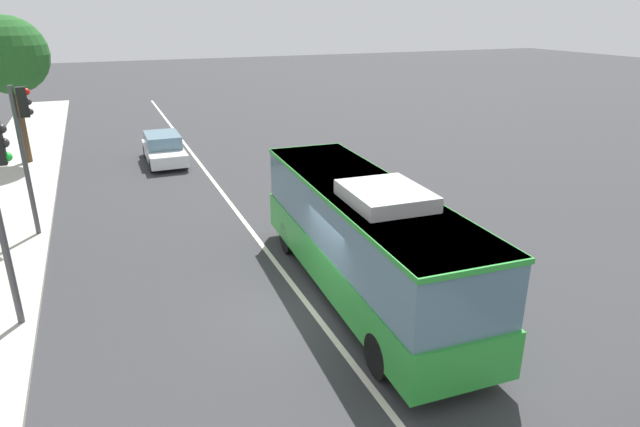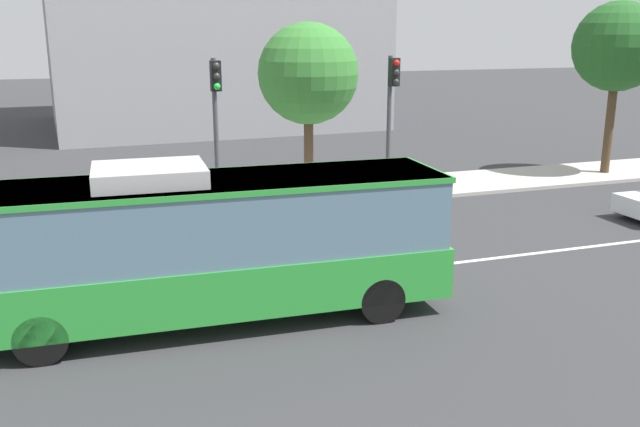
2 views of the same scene
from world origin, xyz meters
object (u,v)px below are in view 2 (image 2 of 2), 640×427
object	(u,v)px
transit_bus	(211,240)
street_tree_kerbside_left	(618,47)
traffic_light_far_corner	(391,103)
street_tree_kerbside_right	(308,74)
traffic_light_mid_block	(216,110)

from	to	relation	value
transit_bus	street_tree_kerbside_left	bearing A→B (deg)	29.87
traffic_light_far_corner	street_tree_kerbside_left	xyz separation A→B (m)	(10.71, 1.27, 1.80)
traffic_light_far_corner	street_tree_kerbside_right	bearing A→B (deg)	-141.06
transit_bus	street_tree_kerbside_right	distance (m)	12.55
street_tree_kerbside_left	street_tree_kerbside_right	size ratio (longest dim) A/B	1.14
traffic_light_far_corner	street_tree_kerbside_right	size ratio (longest dim) A/B	0.82
transit_bus	street_tree_kerbside_right	size ratio (longest dim) A/B	1.58
transit_bus	street_tree_kerbside_left	xyz separation A→B (m)	(18.67, 9.71, 3.56)
street_tree_kerbside_right	transit_bus	bearing A→B (deg)	-117.57
transit_bus	traffic_light_far_corner	distance (m)	11.73
street_tree_kerbside_left	street_tree_kerbside_right	xyz separation A→B (m)	(-12.99, 1.16, -0.90)
traffic_light_far_corner	street_tree_kerbside_left	world-z (taller)	street_tree_kerbside_left
transit_bus	traffic_light_far_corner	xyz separation A→B (m)	(7.96, 8.44, 1.75)
traffic_light_mid_block	traffic_light_far_corner	bearing A→B (deg)	88.23
traffic_light_far_corner	transit_bus	bearing A→B (deg)	-47.60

